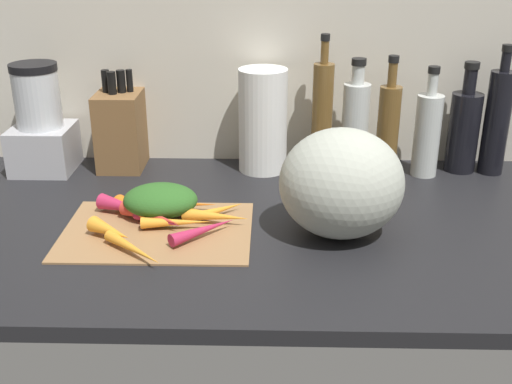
% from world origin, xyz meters
% --- Properties ---
extents(ground_plane, '(1.70, 0.80, 0.03)m').
position_xyz_m(ground_plane, '(0.00, 0.00, -0.01)').
color(ground_plane, black).
extents(wall_back, '(1.70, 0.03, 0.60)m').
position_xyz_m(wall_back, '(0.00, 0.39, 0.30)').
color(wall_back, beige).
rests_on(wall_back, ground_plane).
extents(cutting_board, '(0.38, 0.28, 0.01)m').
position_xyz_m(cutting_board, '(-0.28, -0.07, 0.00)').
color(cutting_board, '#997047').
rests_on(cutting_board, ground_plane).
extents(carrot_0, '(0.13, 0.12, 0.03)m').
position_xyz_m(carrot_0, '(-0.18, -0.10, 0.02)').
color(carrot_0, '#B2264C').
rests_on(carrot_0, cutting_board).
extents(carrot_1, '(0.11, 0.08, 0.03)m').
position_xyz_m(carrot_1, '(-0.28, -0.05, 0.02)').
color(carrot_1, '#B2264C').
rests_on(carrot_1, cutting_board).
extents(carrot_2, '(0.15, 0.02, 0.02)m').
position_xyz_m(carrot_2, '(-0.23, 0.03, 0.02)').
color(carrot_2, orange).
rests_on(carrot_2, cutting_board).
extents(carrot_3, '(0.13, 0.09, 0.03)m').
position_xyz_m(carrot_3, '(-0.35, 0.00, 0.03)').
color(carrot_3, '#B2264C').
rests_on(carrot_3, cutting_board).
extents(carrot_4, '(0.10, 0.09, 0.03)m').
position_xyz_m(carrot_4, '(-0.36, -0.11, 0.02)').
color(carrot_4, orange).
rests_on(carrot_4, cutting_board).
extents(carrot_5, '(0.11, 0.11, 0.03)m').
position_xyz_m(carrot_5, '(-0.33, -0.02, 0.02)').
color(carrot_5, orange).
rests_on(carrot_5, cutting_board).
extents(carrot_6, '(0.14, 0.03, 0.02)m').
position_xyz_m(carrot_6, '(-0.24, -0.06, 0.02)').
color(carrot_6, orange).
rests_on(carrot_6, cutting_board).
extents(carrot_7, '(0.10, 0.08, 0.02)m').
position_xyz_m(carrot_7, '(-0.15, 0.01, 0.02)').
color(carrot_7, orange).
rests_on(carrot_7, cutting_board).
extents(carrot_8, '(0.14, 0.05, 0.03)m').
position_xyz_m(carrot_8, '(-0.16, -0.04, 0.02)').
color(carrot_8, orange).
rests_on(carrot_8, cutting_board).
extents(carrot_9, '(0.13, 0.12, 0.02)m').
position_xyz_m(carrot_9, '(-0.30, -0.18, 0.02)').
color(carrot_9, orange).
rests_on(carrot_9, cutting_board).
extents(carrot_10, '(0.14, 0.11, 0.03)m').
position_xyz_m(carrot_10, '(-0.29, -0.04, 0.03)').
color(carrot_10, red).
rests_on(carrot_10, cutting_board).
extents(carrot_greens_pile, '(0.16, 0.12, 0.07)m').
position_xyz_m(carrot_greens_pile, '(-0.28, 0.00, 0.04)').
color(carrot_greens_pile, '#2D6023').
rests_on(carrot_greens_pile, cutting_board).
extents(winter_squash, '(0.24, 0.22, 0.22)m').
position_xyz_m(winter_squash, '(0.09, -0.06, 0.11)').
color(winter_squash, '#B2B7A8').
rests_on(winter_squash, ground_plane).
extents(knife_block, '(0.11, 0.15, 0.25)m').
position_xyz_m(knife_block, '(-0.42, 0.31, 0.10)').
color(knife_block, brown).
rests_on(knife_block, ground_plane).
extents(blender_appliance, '(0.15, 0.15, 0.27)m').
position_xyz_m(blender_appliance, '(-0.62, 0.28, 0.12)').
color(blender_appliance, '#B2B2B7').
rests_on(blender_appliance, ground_plane).
extents(paper_towel_roll, '(0.12, 0.12, 0.26)m').
position_xyz_m(paper_towel_roll, '(-0.07, 0.30, 0.13)').
color(paper_towel_roll, white).
rests_on(paper_towel_roll, ground_plane).
extents(bottle_0, '(0.05, 0.05, 0.34)m').
position_xyz_m(bottle_0, '(0.08, 0.30, 0.14)').
color(bottle_0, brown).
rests_on(bottle_0, ground_plane).
extents(bottle_1, '(0.07, 0.07, 0.28)m').
position_xyz_m(bottle_1, '(0.16, 0.29, 0.12)').
color(bottle_1, silver).
rests_on(bottle_1, ground_plane).
extents(bottle_2, '(0.05, 0.05, 0.29)m').
position_xyz_m(bottle_2, '(0.24, 0.28, 0.12)').
color(bottle_2, brown).
rests_on(bottle_2, ground_plane).
extents(bottle_3, '(0.06, 0.06, 0.27)m').
position_xyz_m(bottle_3, '(0.33, 0.27, 0.11)').
color(bottle_3, silver).
rests_on(bottle_3, ground_plane).
extents(bottle_4, '(0.08, 0.08, 0.27)m').
position_xyz_m(bottle_4, '(0.43, 0.30, 0.11)').
color(bottle_4, black).
rests_on(bottle_4, ground_plane).
extents(bottle_5, '(0.06, 0.06, 0.32)m').
position_xyz_m(bottle_5, '(0.50, 0.29, 0.13)').
color(bottle_5, black).
rests_on(bottle_5, ground_plane).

